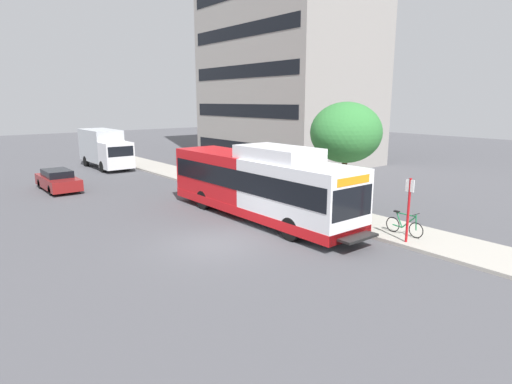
{
  "coord_description": "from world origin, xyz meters",
  "views": [
    {
      "loc": [
        -9.07,
        -13.89,
        5.69
      ],
      "look_at": [
        2.9,
        1.01,
        1.6
      ],
      "focal_mm": 30.01,
      "sensor_mm": 36.0,
      "label": 1
    }
  ],
  "objects_px": {
    "transit_bus": "(259,184)",
    "street_tree_near_stop": "(346,133)",
    "bicycle_parked": "(404,225)",
    "parked_car_far_lane": "(58,180)",
    "bus_stop_sign_pole": "(409,205)",
    "box_truck_background": "(104,148)"
  },
  "relations": [
    {
      "from": "transit_bus",
      "to": "street_tree_near_stop",
      "type": "relative_size",
      "value": 2.22
    },
    {
      "from": "bicycle_parked",
      "to": "parked_car_far_lane",
      "type": "height_order",
      "value": "parked_car_far_lane"
    },
    {
      "from": "bus_stop_sign_pole",
      "to": "box_truck_background",
      "type": "height_order",
      "value": "box_truck_background"
    },
    {
      "from": "transit_bus",
      "to": "bus_stop_sign_pole",
      "type": "xyz_separation_m",
      "value": [
        2.07,
        -6.84,
        -0.05
      ]
    },
    {
      "from": "bus_stop_sign_pole",
      "to": "parked_car_far_lane",
      "type": "height_order",
      "value": "bus_stop_sign_pole"
    },
    {
      "from": "transit_bus",
      "to": "parked_car_far_lane",
      "type": "bearing_deg",
      "value": 113.62
    },
    {
      "from": "bus_stop_sign_pole",
      "to": "street_tree_near_stop",
      "type": "xyz_separation_m",
      "value": [
        1.97,
        4.92,
        2.47
      ]
    },
    {
      "from": "bicycle_parked",
      "to": "parked_car_far_lane",
      "type": "relative_size",
      "value": 0.39
    },
    {
      "from": "bus_stop_sign_pole",
      "to": "bicycle_parked",
      "type": "bearing_deg",
      "value": 37.76
    },
    {
      "from": "bicycle_parked",
      "to": "parked_car_far_lane",
      "type": "xyz_separation_m",
      "value": [
        -8.67,
        19.64,
        0.1
      ]
    },
    {
      "from": "transit_bus",
      "to": "street_tree_near_stop",
      "type": "xyz_separation_m",
      "value": [
        4.04,
        -1.92,
        2.42
      ]
    },
    {
      "from": "parked_car_far_lane",
      "to": "bus_stop_sign_pole",
      "type": "bearing_deg",
      "value": -68.61
    },
    {
      "from": "street_tree_near_stop",
      "to": "box_truck_background",
      "type": "distance_m",
      "value": 23.27
    },
    {
      "from": "bus_stop_sign_pole",
      "to": "bicycle_parked",
      "type": "xyz_separation_m",
      "value": [
        0.75,
        0.58,
        -1.09
      ]
    },
    {
      "from": "bus_stop_sign_pole",
      "to": "box_truck_background",
      "type": "bearing_deg",
      "value": 94.47
    },
    {
      "from": "bicycle_parked",
      "to": "street_tree_near_stop",
      "type": "height_order",
      "value": "street_tree_near_stop"
    },
    {
      "from": "transit_bus",
      "to": "parked_car_far_lane",
      "type": "distance_m",
      "value": 14.65
    },
    {
      "from": "bicycle_parked",
      "to": "street_tree_near_stop",
      "type": "relative_size",
      "value": 0.32
    },
    {
      "from": "box_truck_background",
      "to": "street_tree_near_stop",
      "type": "bearing_deg",
      "value": -79.7
    },
    {
      "from": "street_tree_near_stop",
      "to": "box_truck_background",
      "type": "bearing_deg",
      "value": 100.3
    },
    {
      "from": "bicycle_parked",
      "to": "box_truck_background",
      "type": "relative_size",
      "value": 0.25
    },
    {
      "from": "transit_bus",
      "to": "bicycle_parked",
      "type": "xyz_separation_m",
      "value": [
        2.82,
        -6.26,
        -1.14
      ]
    }
  ]
}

